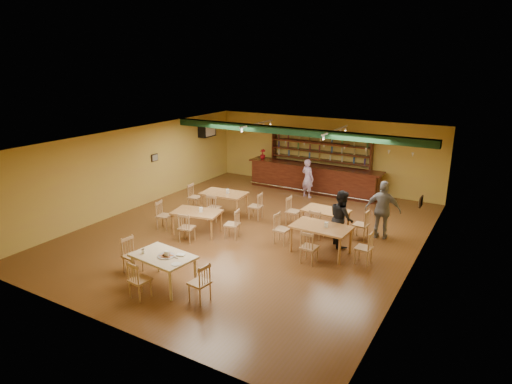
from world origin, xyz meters
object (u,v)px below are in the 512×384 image
Objects in this scene: bar_counter at (313,178)px; dining_table_c at (197,222)px; dining_table_d at (321,240)px; patron_right_a at (342,218)px; patron_bar at (308,178)px; dining_table_a at (224,203)px; dining_table_b at (325,220)px; near_table at (164,270)px.

dining_table_c is (-1.33, -6.15, -0.19)m from bar_counter.
patron_right_a is (0.29, 0.85, 0.44)m from dining_table_d.
patron_right_a is (2.81, -3.88, 0.07)m from patron_bar.
dining_table_a is 1.09× the size of dining_table_b.
dining_table_c is 4.51m from patron_right_a.
bar_counter reaches higher than dining_table_b.
bar_counter is 4.49m from dining_table_a.
dining_table_a is at bearing -111.54° from bar_counter.
dining_table_c is at bearing 92.75° from patron_bar.
dining_table_a is at bearing -174.33° from dining_table_b.
dining_table_b is at bearing 75.30° from near_table.
patron_right_a is at bearing 64.21° from near_table.
bar_counter is 3.69× the size of patron_bar.
bar_counter reaches higher than dining_table_c.
dining_table_d is (3.95, 0.60, 0.04)m from dining_table_c.
patron_right_a is (2.88, 4.55, 0.44)m from near_table.
dining_table_d is at bearing -71.25° from dining_table_b.
bar_counter is 3.86× the size of dining_table_c.
dining_table_a reaches higher than dining_table_b.
patron_bar is (-2.52, 4.73, 0.37)m from dining_table_d.
patron_bar is at bearing -1.11° from patron_right_a.
dining_table_a is 3.80m from patron_bar.
dining_table_d reaches higher than near_table.
dining_table_c is 0.95× the size of patron_bar.
dining_table_b is at bearing -1.25° from dining_table_a.
dining_table_d is at bearing -2.50° from dining_table_c.
dining_table_c is at bearing -86.37° from dining_table_a.
near_table is (1.37, -3.10, 0.03)m from dining_table_c.
near_table is 8.44m from patron_bar.
patron_bar is 4.79m from patron_right_a.
dining_table_a is (-1.65, -4.17, -0.17)m from bar_counter.
patron_right_a reaches higher than bar_counter.
dining_table_a reaches higher than dining_table_c.
dining_table_a is 0.93× the size of patron_right_a.
dining_table_b is 0.93× the size of patron_bar.
dining_table_a is at bearing 80.26° from patron_bar.
bar_counter is at bearing 120.03° from dining_table_b.
bar_counter reaches higher than dining_table_d.
bar_counter is 6.14m from dining_table_d.
near_table is at bearing 110.66° from patron_right_a.
dining_table_c is 0.99× the size of near_table.
near_table is (-2.08, -5.35, 0.04)m from dining_table_b.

